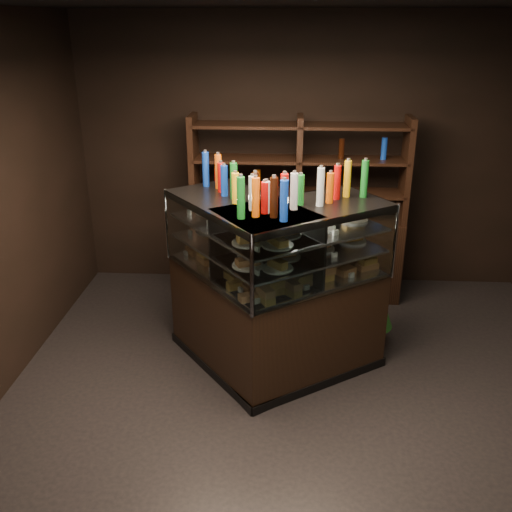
{
  "coord_description": "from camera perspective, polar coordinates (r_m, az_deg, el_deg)",
  "views": [
    {
      "loc": [
        -0.18,
        -3.8,
        2.9
      ],
      "look_at": [
        -0.42,
        0.37,
        1.16
      ],
      "focal_mm": 40.0,
      "sensor_mm": 36.0,
      "label": 1
    }
  ],
  "objects": [
    {
      "name": "potted_conifer",
      "position": [
        5.47,
        11.7,
        -4.25
      ],
      "size": [
        0.38,
        0.38,
        0.82
      ],
      "rotation": [
        0.0,
        0.0,
        -0.11
      ],
      "color": "black",
      "rests_on": "ground"
    },
    {
      "name": "display_case",
      "position": [
        4.98,
        1.46,
        -6.01
      ],
      "size": [
        2.01,
        1.54,
        1.53
      ],
      "rotation": [
        0.0,
        0.0,
        -0.16
      ],
      "color": "black",
      "rests_on": "ground"
    },
    {
      "name": "ground",
      "position": [
        4.78,
        4.9,
        -14.77
      ],
      "size": [
        5.0,
        5.0,
        0.0
      ],
      "primitive_type": "plane",
      "color": "black",
      "rests_on": "ground"
    },
    {
      "name": "bottles_top",
      "position": [
        4.55,
        1.61,
        6.9
      ],
      "size": [
        1.41,
        0.97,
        0.3
      ],
      "color": "#D8590A",
      "rests_on": "display_case"
    },
    {
      "name": "food_display",
      "position": [
        4.7,
        1.52,
        0.85
      ],
      "size": [
        1.58,
        1.11,
        0.47
      ],
      "color": "gold",
      "rests_on": "display_case"
    },
    {
      "name": "room_shell",
      "position": [
        3.92,
        5.84,
        8.39
      ],
      "size": [
        5.02,
        5.02,
        3.01
      ],
      "color": "black",
      "rests_on": "ground"
    },
    {
      "name": "back_shelving",
      "position": [
        6.28,
        4.08,
        1.2
      ],
      "size": [
        2.27,
        0.43,
        2.0
      ],
      "rotation": [
        0.0,
        0.0,
        -0.0
      ],
      "color": "black",
      "rests_on": "ground"
    }
  ]
}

